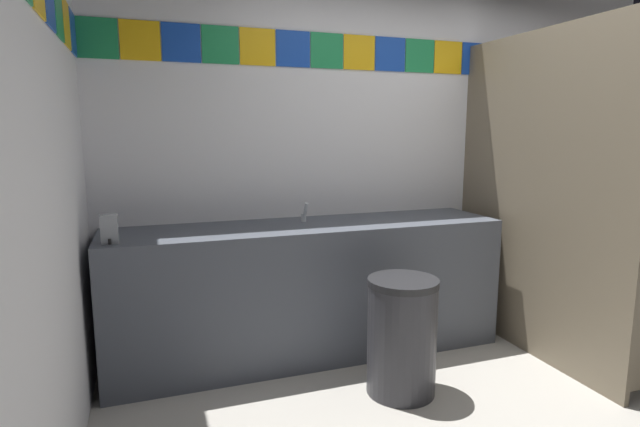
% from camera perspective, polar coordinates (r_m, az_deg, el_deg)
% --- Properties ---
extents(wall_back, '(4.41, 0.09, 2.75)m').
position_cam_1_polar(wall_back, '(3.93, 9.03, 7.43)').
color(wall_back, silver).
rests_on(wall_back, ground_plane).
extents(wall_side, '(0.09, 3.15, 2.75)m').
position_cam_1_polar(wall_side, '(1.88, -31.16, 4.27)').
color(wall_side, silver).
rests_on(wall_side, ground_plane).
extents(vanity_counter, '(2.61, 0.61, 0.89)m').
position_cam_1_polar(vanity_counter, '(3.44, -1.28, -8.49)').
color(vanity_counter, '#4C515B').
rests_on(vanity_counter, ground_plane).
extents(faucet_center, '(0.04, 0.10, 0.14)m').
position_cam_1_polar(faucet_center, '(3.40, -1.78, -0.09)').
color(faucet_center, silver).
rests_on(faucet_center, vanity_counter).
extents(soap_dispenser, '(0.09, 0.09, 0.16)m').
position_cam_1_polar(soap_dispenser, '(2.98, -22.75, -1.66)').
color(soap_dispenser, gray).
rests_on(soap_dispenser, vanity_counter).
extents(stall_divider, '(0.92, 1.56, 2.15)m').
position_cam_1_polar(stall_divider, '(3.54, 28.02, 1.26)').
color(stall_divider, '#726651').
rests_on(stall_divider, ground_plane).
extents(toilet, '(0.39, 0.49, 0.74)m').
position_cam_1_polar(toilet, '(4.35, 25.11, -7.57)').
color(toilet, white).
rests_on(toilet, ground_plane).
extents(trash_bin, '(0.40, 0.40, 0.68)m').
position_cam_1_polar(trash_bin, '(3.01, 9.25, -13.54)').
color(trash_bin, '#333338').
rests_on(trash_bin, ground_plane).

